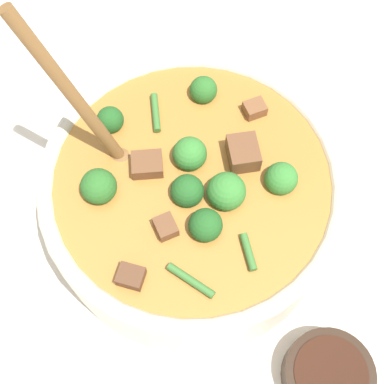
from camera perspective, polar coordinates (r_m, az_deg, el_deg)
ground_plane at (r=0.59m, az=-0.00°, el=-2.64°), size 4.00×4.00×0.00m
stew_bowl at (r=0.54m, az=-0.03°, el=-0.25°), size 0.30×0.30×0.26m
condiment_bowl at (r=0.55m, az=14.31°, el=-18.39°), size 0.08×0.08×0.03m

